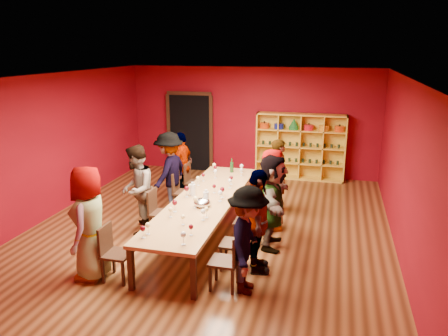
{
  "coord_description": "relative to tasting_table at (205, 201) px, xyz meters",
  "views": [
    {
      "loc": [
        2.32,
        -7.46,
        3.53
      ],
      "look_at": [
        0.16,
        0.79,
        1.15
      ],
      "focal_mm": 35.0,
      "sensor_mm": 36.0,
      "label": 1
    }
  ],
  "objects": [
    {
      "name": "person_left_2",
      "position": [
        -1.33,
        -0.16,
        0.17
      ],
      "size": [
        0.64,
        0.93,
        1.74
      ],
      "primitive_type": "imported",
      "rotation": [
        0.0,
        0.0,
        -1.34
      ],
      "color": "#525257",
      "rests_on": "ground"
    },
    {
      "name": "chair_person_right_0",
      "position": [
        0.91,
        -1.75,
        -0.2
      ],
      "size": [
        0.42,
        0.42,
        0.89
      ],
      "color": "black",
      "rests_on": "ground"
    },
    {
      "name": "room_shell",
      "position": [
        0.0,
        0.0,
        0.8
      ],
      "size": [
        7.1,
        9.1,
        3.04
      ],
      "color": "#4C2914",
      "rests_on": "ground"
    },
    {
      "name": "chair_person_left_2",
      "position": [
        -0.91,
        -0.16,
        -0.2
      ],
      "size": [
        0.42,
        0.42,
        0.89
      ],
      "color": "black",
      "rests_on": "ground"
    },
    {
      "name": "chair_person_right_4",
      "position": [
        0.91,
        1.64,
        -0.2
      ],
      "size": [
        0.42,
        0.42,
        0.89
      ],
      "color": "black",
      "rests_on": "ground"
    },
    {
      "name": "wine_glass_3",
      "position": [
        -0.17,
        1.34,
        0.2
      ],
      "size": [
        0.08,
        0.08,
        0.2
      ],
      "color": "silver",
      "rests_on": "tasting_table"
    },
    {
      "name": "chair_person_right_2",
      "position": [
        0.91,
        -0.16,
        -0.2
      ],
      "size": [
        0.42,
        0.42,
        0.89
      ],
      "color": "black",
      "rests_on": "ground"
    },
    {
      "name": "person_left_3",
      "position": [
        -1.16,
        1.12,
        0.18
      ],
      "size": [
        0.62,
        1.19,
        1.76
      ],
      "primitive_type": "imported",
      "rotation": [
        0.0,
        0.0,
        -1.71
      ],
      "color": "#131436",
      "rests_on": "ground"
    },
    {
      "name": "shelving_unit",
      "position": [
        1.4,
        4.32,
        0.28
      ],
      "size": [
        2.4,
        0.4,
        1.8
      ],
      "color": "gold",
      "rests_on": "ground"
    },
    {
      "name": "wine_glass_2",
      "position": [
        -0.02,
        -0.51,
        0.21
      ],
      "size": [
        0.09,
        0.09,
        0.22
      ],
      "color": "silver",
      "rests_on": "tasting_table"
    },
    {
      "name": "carafe_b",
      "position": [
        0.1,
        -0.27,
        0.17
      ],
      "size": [
        0.13,
        0.13,
        0.27
      ],
      "color": "silver",
      "rests_on": "tasting_table"
    },
    {
      "name": "wine_glass_9",
      "position": [
        0.29,
        1.91,
        0.2
      ],
      "size": [
        0.08,
        0.08,
        0.2
      ],
      "color": "silver",
      "rests_on": "tasting_table"
    },
    {
      "name": "wine_glass_11",
      "position": [
        -0.28,
        1.69,
        0.19
      ],
      "size": [
        0.08,
        0.08,
        0.19
      ],
      "color": "silver",
      "rests_on": "tasting_table"
    },
    {
      "name": "chair_person_left_3",
      "position": [
        -0.91,
        1.12,
        -0.2
      ],
      "size": [
        0.42,
        0.42,
        0.89
      ],
      "color": "black",
      "rests_on": "ground"
    },
    {
      "name": "chair_person_left_0",
      "position": [
        -0.91,
        -1.94,
        -0.2
      ],
      "size": [
        0.42,
        0.42,
        0.89
      ],
      "color": "black",
      "rests_on": "ground"
    },
    {
      "name": "wine_glass_16",
      "position": [
        0.29,
        -1.99,
        0.2
      ],
      "size": [
        0.09,
        0.09,
        0.21
      ],
      "color": "silver",
      "rests_on": "tasting_table"
    },
    {
      "name": "wine_glass_4",
      "position": [
        -0.38,
        0.74,
        0.2
      ],
      "size": [
        0.08,
        0.08,
        0.2
      ],
      "color": "silver",
      "rests_on": "tasting_table"
    },
    {
      "name": "chair_person_left_4",
      "position": [
        -0.91,
        1.89,
        -0.2
      ],
      "size": [
        0.42,
        0.42,
        0.89
      ],
      "color": "black",
      "rests_on": "ground"
    },
    {
      "name": "wine_glass_18",
      "position": [
        -0.34,
        1.83,
        0.2
      ],
      "size": [
        0.08,
        0.08,
        0.2
      ],
      "color": "silver",
      "rests_on": "tasting_table"
    },
    {
      "name": "wine_bottle",
      "position": [
        0.06,
        1.88,
        0.17
      ],
      "size": [
        0.09,
        0.09,
        0.32
      ],
      "color": "#153A18",
      "rests_on": "tasting_table"
    },
    {
      "name": "person_right_0",
      "position": [
        1.18,
        -1.75,
        0.12
      ],
      "size": [
        0.49,
        1.08,
        1.63
      ],
      "primitive_type": "imported",
      "rotation": [
        0.0,
        0.0,
        1.63
      ],
      "color": "#4A4B4F",
      "rests_on": "ground"
    },
    {
      "name": "wine_glass_7",
      "position": [
        0.31,
        -0.91,
        0.19
      ],
      "size": [
        0.08,
        0.08,
        0.2
      ],
      "color": "silver",
      "rests_on": "tasting_table"
    },
    {
      "name": "wine_glass_1",
      "position": [
        0.3,
        0.13,
        0.21
      ],
      "size": [
        0.09,
        0.09,
        0.22
      ],
      "color": "silver",
      "rests_on": "tasting_table"
    },
    {
      "name": "wine_glass_10",
      "position": [
        -0.36,
        1.06,
        0.18
      ],
      "size": [
        0.07,
        0.07,
        0.18
      ],
      "color": "silver",
      "rests_on": "tasting_table"
    },
    {
      "name": "wine_glass_20",
      "position": [
        0.29,
        -1.66,
        0.18
      ],
      "size": [
        0.07,
        0.07,
        0.18
      ],
      "color": "silver",
      "rests_on": "tasting_table"
    },
    {
      "name": "person_right_1",
      "position": [
        1.21,
        -1.12,
        0.16
      ],
      "size": [
        0.68,
        1.08,
        1.71
      ],
      "primitive_type": "imported",
      "rotation": [
        0.0,
        0.0,
        1.81
      ],
      "color": "tan",
      "rests_on": "ground"
    },
    {
      "name": "chair_person_right_3",
      "position": [
        0.91,
        0.68,
        -0.2
      ],
      "size": [
        0.42,
        0.42,
        0.89
      ],
      "color": "black",
      "rests_on": "ground"
    },
    {
      "name": "spittoon_bowl",
      "position": [
        0.08,
        -0.42,
        0.12
      ],
      "size": [
        0.31,
        0.31,
        0.17
      ],
      "primitive_type": "ellipsoid",
      "color": "silver",
      "rests_on": "tasting_table"
    },
    {
      "name": "person_right_2",
      "position": [
        1.3,
        -0.16,
        0.17
      ],
      "size": [
        0.57,
        1.63,
        1.73
      ],
      "primitive_type": "imported",
      "rotation": [
        0.0,
        0.0,
        1.64
      ],
      "color": "#617FC7",
      "rests_on": "ground"
    },
    {
      "name": "wine_glass_0",
      "position": [
        0.29,
        -1.04,
        0.2
      ],
      "size": [
        0.08,
        0.08,
        0.2
      ],
      "color": "silver",
      "rests_on": "tasting_table"
    },
    {
      "name": "person_left_0",
      "position": [
        -1.27,
        -1.94,
        0.21
      ],
      "size": [
        0.61,
        0.95,
        1.81
      ],
      "primitive_type": "imported",
      "rotation": [
        0.0,
        0.0,
        -1.41
      ],
      "color": "silver",
      "rests_on": "ground"
    },
    {
      "name": "person_right_4",
      "position": [
        1.19,
        1.64,
        0.11
      ],
      "size": [
        0.51,
        0.64,
        1.63
      ],
      "primitive_type": "imported",
      "rotation": [
        0.0,
        0.0,
        1.7
      ],
      "color": "tan",
      "rests_on": "ground"
    },
    {
      "name": "wine_glass_19",
      "position": [
        0.3,
        0.74,
        0.19
      ],
      "size": [
        0.08,
        0.08,
        0.19
      ],
      "color": "silver",
      "rests_on": "tasting_table"
    },
    {
      "name": "wine_glass_14",
      "position": [
        -0.3,
        -0.79,
        0.21
      ],
      "size": [
        0.09,
        0.09,
        0.22
      ],
      "color": "silver",
      "rests_on": "tasting_table"
    },
    {
      "name": "wine_glass_23",
      "position": [
        0.32,
        -0.08,
        0.21
      ],
      "size": [
        0.09,
        0.09,
        0.21
      ],
      "color": "silver",
      "rests_on": "tasting_table"
    },
    {
      "name": "doorway",
      "position": [
        -1.8,
        4.43,
        0.42
      ],
      "size": [
        1.4,
        0.17,
        2.3
      ],
      "color": "black",
      "rests_on": "ground"
    },
    {
      "name": "person_left_4",
      "position": [
        -1.16,
        1.89,
        0.11
      ],
      "size": [
        0.54,
        0.99,
        1.62
      ],
      "primitive_type": "imported",
      "rotation": [
        0.0,
        0.0,
        -1.69
      ],
      "color": "#5C7DBD",
      "rests_on": "ground"
    },
    {
      "name": "wine_glass_17",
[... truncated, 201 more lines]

